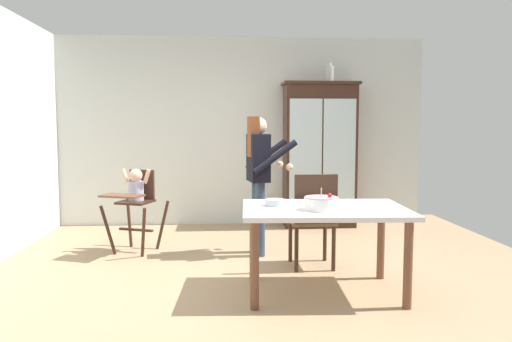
% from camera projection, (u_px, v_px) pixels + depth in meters
% --- Properties ---
extents(ground_plane, '(6.24, 6.24, 0.00)m').
position_uv_depth(ground_plane, '(251.00, 279.00, 4.48)').
color(ground_plane, tan).
extents(wall_back, '(5.32, 0.06, 2.70)m').
position_uv_depth(wall_back, '(241.00, 132.00, 6.97)').
color(wall_back, silver).
rests_on(wall_back, ground_plane).
extents(china_cabinet, '(1.06, 0.48, 2.04)m').
position_uv_depth(china_cabinet, '(319.00, 155.00, 6.82)').
color(china_cabinet, '#382116').
rests_on(china_cabinet, ground_plane).
extents(ceramic_vase, '(0.13, 0.13, 0.27)m').
position_uv_depth(ceramic_vase, '(329.00, 74.00, 6.73)').
color(ceramic_vase, '#B2B7B2').
rests_on(ceramic_vase, china_cabinet).
extents(high_chair_with_toddler, '(0.74, 0.81, 0.95)m').
position_uv_depth(high_chair_with_toddler, '(136.00, 195.00, 5.42)').
color(high_chair_with_toddler, '#382116').
rests_on(high_chair_with_toddler, ground_plane).
extents(adult_person, '(0.55, 0.54, 1.53)m').
position_uv_depth(adult_person, '(259.00, 168.00, 5.28)').
color(adult_person, '#33425B').
rests_on(adult_person, ground_plane).
extents(dining_table, '(1.42, 1.00, 0.74)m').
position_uv_depth(dining_table, '(324.00, 219.00, 4.06)').
color(dining_table, silver).
rests_on(dining_table, ground_plane).
extents(birthday_cake, '(0.28, 0.28, 0.19)m').
position_uv_depth(birthday_cake, '(321.00, 203.00, 3.92)').
color(birthday_cake, white).
rests_on(birthday_cake, dining_table).
extents(serving_bowl, '(0.18, 0.18, 0.05)m').
position_uv_depth(serving_bowl, '(275.00, 202.00, 4.13)').
color(serving_bowl, '#B2BCC6').
rests_on(serving_bowl, dining_table).
extents(dining_chair_far_side, '(0.45, 0.45, 0.96)m').
position_uv_depth(dining_chair_far_side, '(314.00, 214.00, 4.75)').
color(dining_chair_far_side, '#382116').
rests_on(dining_chair_far_side, ground_plane).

